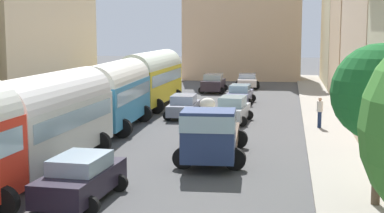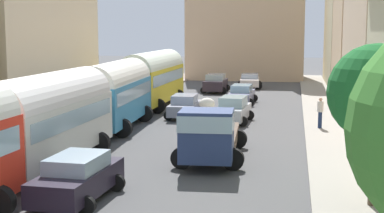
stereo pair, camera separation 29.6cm
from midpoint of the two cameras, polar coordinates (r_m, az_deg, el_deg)
ground_plane at (r=34.46m, az=1.28°, el=-1.73°), size 154.00×154.00×0.00m
sidewalk_left at (r=36.26m, az=-10.12°, el=-1.26°), size 2.50×70.00×0.14m
sidewalk_right at (r=34.11m, az=13.41°, el=-1.93°), size 2.50×70.00×0.14m
building_left_2 at (r=36.49m, az=-16.07°, el=8.22°), size 5.05×13.41×12.26m
building_right_3 at (r=46.50m, az=17.21°, el=8.64°), size 4.58×10.40×13.29m
building_right_4 at (r=58.96m, az=15.73°, el=7.62°), size 4.68×13.65×11.53m
distant_church at (r=64.11m, az=5.51°, el=8.14°), size 12.64×6.57×17.66m
parked_bus_1 at (r=24.42m, az=-13.69°, el=-0.89°), size 3.49×8.56×3.90m
parked_bus_2 at (r=32.78m, az=-7.36°, el=1.45°), size 3.34×8.28×3.84m
parked_bus_3 at (r=41.40m, az=-3.63°, el=3.00°), size 3.36×9.47×4.02m
cargo_truck_0 at (r=24.53m, az=2.15°, el=-2.68°), size 3.23×7.22×2.50m
car_0 at (r=34.86m, az=4.35°, el=-0.32°), size 2.40×4.09×1.60m
car_1 at (r=43.33m, az=5.14°, el=1.22°), size 2.29×4.34×1.46m
car_2 at (r=54.58m, az=5.90°, el=2.56°), size 2.48×3.86×1.38m
car_3 at (r=19.64m, az=-10.85°, el=-6.94°), size 2.47×4.38×1.56m
car_4 at (r=36.69m, az=-0.50°, el=0.04°), size 2.29×3.99×1.48m
car_5 at (r=50.88m, az=2.52°, el=2.32°), size 2.34×3.94×1.62m
pedestrian_0 at (r=32.95m, az=12.86°, el=-0.50°), size 0.40×0.40×1.86m
roadside_tree_1 at (r=18.79m, az=18.29°, el=1.26°), size 3.08×3.08×5.29m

